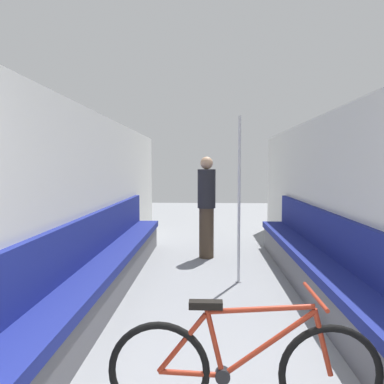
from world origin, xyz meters
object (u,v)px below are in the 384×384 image
(bench_seat_row_right, at_px, (322,273))
(grab_pole_near, at_px, (239,202))
(bench_seat_row_left, at_px, (105,270))
(passenger_standing, at_px, (207,206))
(bicycle, at_px, (243,369))

(bench_seat_row_right, relative_size, grab_pole_near, 2.63)
(bench_seat_row_left, distance_m, passenger_standing, 2.38)
(bench_seat_row_left, bearing_deg, passenger_standing, 59.47)
(bench_seat_row_right, bearing_deg, bench_seat_row_left, 180.00)
(bench_seat_row_right, relative_size, bicycle, 3.53)
(bench_seat_row_left, relative_size, bench_seat_row_right, 1.00)
(passenger_standing, bearing_deg, bench_seat_row_left, 142.74)
(passenger_standing, bearing_deg, grab_pole_near, -168.90)
(bench_seat_row_right, xyz_separation_m, bicycle, (-1.09, -2.08, 0.01))
(bench_seat_row_right, distance_m, bicycle, 2.35)
(grab_pole_near, height_order, passenger_standing, grab_pole_near)
(bicycle, relative_size, grab_pole_near, 0.75)
(passenger_standing, bearing_deg, bicycle, 176.43)
(bench_seat_row_right, height_order, bicycle, bench_seat_row_right)
(bench_seat_row_left, distance_m, grab_pole_near, 1.89)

